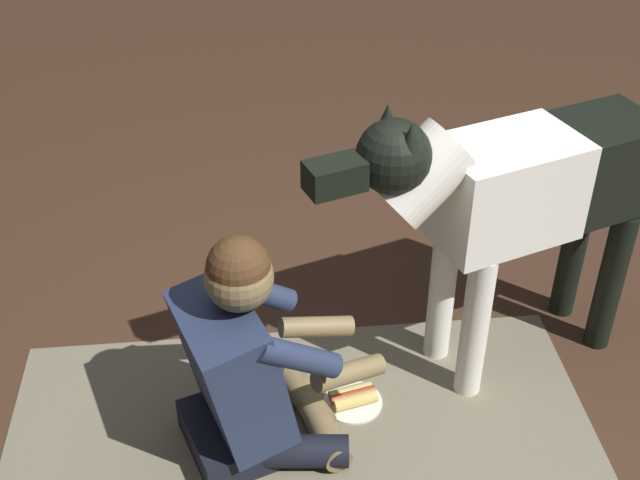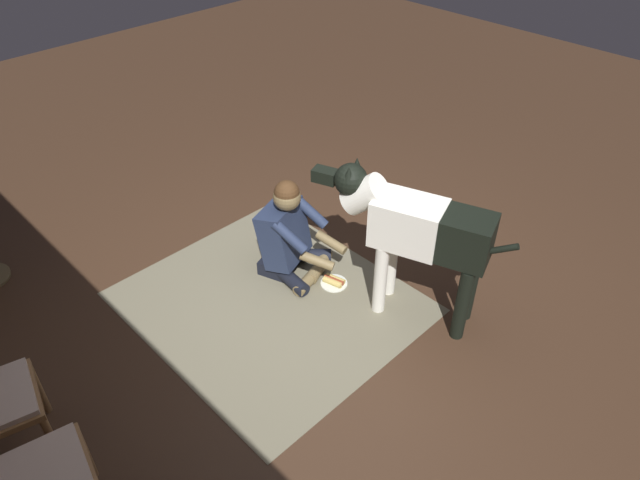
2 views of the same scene
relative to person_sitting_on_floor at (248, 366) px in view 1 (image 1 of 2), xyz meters
name	(u,v)px [view 1 (image 1 of 2)]	position (x,y,z in m)	size (l,w,h in m)	color
ground_plane	(353,425)	(-0.35, -0.03, -0.34)	(13.48, 13.48, 0.00)	#3F291B
person_sitting_on_floor	(248,366)	(0.00, 0.00, 0.00)	(0.72, 0.60, 0.84)	black
large_dog	(516,194)	(-0.93, -0.32, 0.39)	(1.39, 0.61, 1.13)	white
hot_dog_on_plate	(353,398)	(-0.36, -0.13, -0.32)	(0.21, 0.21, 0.06)	white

